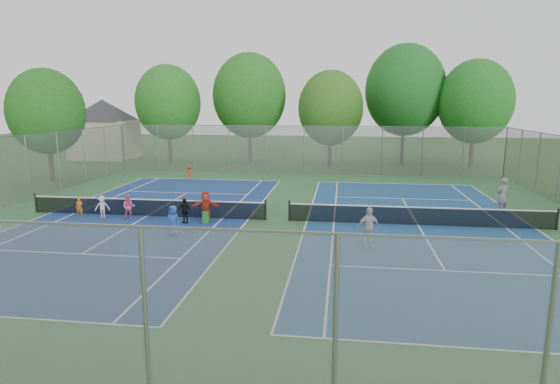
# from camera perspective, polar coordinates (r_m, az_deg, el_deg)

# --- Properties ---
(ground) EXTENTS (120.00, 120.00, 0.00)m
(ground) POSITION_cam_1_polar(r_m,az_deg,el_deg) (23.99, -0.32, -3.50)
(ground) COLOR #30571B
(ground) RESTS_ON ground
(court_pad) EXTENTS (32.00, 32.00, 0.01)m
(court_pad) POSITION_cam_1_polar(r_m,az_deg,el_deg) (23.99, -0.32, -3.49)
(court_pad) COLOR #2E6235
(court_pad) RESTS_ON ground
(court_left) EXTENTS (10.97, 23.77, 0.01)m
(court_left) POSITION_cam_1_polar(r_m,az_deg,el_deg) (25.88, -15.87, -2.81)
(court_left) COLOR navy
(court_left) RESTS_ON court_pad
(court_right) EXTENTS (10.97, 23.77, 0.01)m
(court_right) POSITION_cam_1_polar(r_m,az_deg,el_deg) (24.06, 16.46, -3.88)
(court_right) COLOR navy
(court_right) RESTS_ON court_pad
(net_left) EXTENTS (12.87, 0.10, 0.91)m
(net_left) POSITION_cam_1_polar(r_m,az_deg,el_deg) (25.79, -15.92, -1.87)
(net_left) COLOR black
(net_left) RESTS_ON ground
(net_right) EXTENTS (12.87, 0.10, 0.91)m
(net_right) POSITION_cam_1_polar(r_m,az_deg,el_deg) (23.96, 16.52, -2.87)
(net_right) COLOR black
(net_right) RESTS_ON ground
(fence_north) EXTENTS (32.00, 0.10, 4.00)m
(fence_north) POSITION_cam_1_polar(r_m,az_deg,el_deg) (39.34, 2.94, 5.14)
(fence_north) COLOR gray
(fence_north) RESTS_ON ground
(fence_south) EXTENTS (32.00, 0.10, 4.00)m
(fence_south) POSITION_cam_1_polar(r_m,az_deg,el_deg) (8.70, -15.91, -16.90)
(fence_south) COLOR gray
(fence_south) RESTS_ON ground
(house) EXTENTS (11.03, 11.03, 7.30)m
(house) POSITION_cam_1_polar(r_m,az_deg,el_deg) (53.38, -20.75, 8.37)
(house) COLOR #B7A88C
(house) RESTS_ON ground
(tree_nw) EXTENTS (6.40, 6.40, 9.58)m
(tree_nw) POSITION_cam_1_polar(r_m,az_deg,el_deg) (48.19, -13.49, 10.57)
(tree_nw) COLOR #443326
(tree_nw) RESTS_ON ground
(tree_nl) EXTENTS (7.20, 7.20, 10.69)m
(tree_nl) POSITION_cam_1_polar(r_m,az_deg,el_deg) (46.92, -3.73, 11.63)
(tree_nl) COLOR #443326
(tree_nl) RESTS_ON ground
(tree_nc) EXTENTS (6.00, 6.00, 8.85)m
(tree_nc) POSITION_cam_1_polar(r_m,az_deg,el_deg) (44.02, 6.18, 10.14)
(tree_nc) COLOR #443326
(tree_nc) RESTS_ON ground
(tree_nr) EXTENTS (7.60, 7.60, 11.42)m
(tree_nr) POSITION_cam_1_polar(r_m,az_deg,el_deg) (47.36, 15.01, 11.89)
(tree_nr) COLOR #443326
(tree_nr) RESTS_ON ground
(tree_ne) EXTENTS (6.60, 6.60, 9.77)m
(tree_ne) POSITION_cam_1_polar(r_m,az_deg,el_deg) (46.51, 22.72, 10.12)
(tree_ne) COLOR #443326
(tree_ne) RESTS_ON ground
(tree_side_w) EXTENTS (5.60, 5.60, 8.47)m
(tree_side_w) POSITION_cam_1_polar(r_m,az_deg,el_deg) (39.81, -26.61, 8.75)
(tree_side_w) COLOR #443326
(tree_side_w) RESTS_ON ground
(ball_crate) EXTENTS (0.35, 0.35, 0.26)m
(ball_crate) POSITION_cam_1_polar(r_m,az_deg,el_deg) (23.77, -13.21, -3.61)
(ball_crate) COLOR #183BB4
(ball_crate) RESTS_ON ground
(ball_hopper) EXTENTS (0.35, 0.35, 0.60)m
(ball_hopper) POSITION_cam_1_polar(r_m,az_deg,el_deg) (23.67, -9.04, -3.09)
(ball_hopper) COLOR #258B2D
(ball_hopper) RESTS_ON ground
(student_a) EXTENTS (0.39, 0.26, 1.05)m
(student_a) POSITION_cam_1_polar(r_m,az_deg,el_deg) (26.84, -23.26, -1.69)
(student_a) COLOR #C56A12
(student_a) RESTS_ON ground
(student_b) EXTENTS (0.76, 0.67, 1.31)m
(student_b) POSITION_cam_1_polar(r_m,az_deg,el_deg) (25.33, -17.95, -1.74)
(student_b) COLOR #E2588D
(student_b) RESTS_ON ground
(student_c) EXTENTS (0.86, 0.69, 1.17)m
(student_c) POSITION_cam_1_polar(r_m,az_deg,el_deg) (26.19, -20.86, -1.68)
(student_c) COLOR beige
(student_c) RESTS_ON ground
(student_d) EXTENTS (0.81, 0.51, 1.28)m
(student_d) POSITION_cam_1_polar(r_m,az_deg,el_deg) (23.81, -11.55, -2.26)
(student_d) COLOR black
(student_d) RESTS_ON ground
(student_e) EXTENTS (0.78, 0.61, 1.42)m
(student_e) POSITION_cam_1_polar(r_m,az_deg,el_deg) (21.65, -12.89, -3.45)
(student_e) COLOR #284D93
(student_e) RESTS_ON ground
(student_f) EXTENTS (1.47, 0.59, 1.54)m
(student_f) POSITION_cam_1_polar(r_m,az_deg,el_deg) (24.00, -9.06, -1.75)
(student_f) COLOR red
(student_f) RESTS_ON ground
(child_far_baseline) EXTENTS (0.82, 0.65, 1.11)m
(child_far_baseline) POSITION_cam_1_polar(r_m,az_deg,el_deg) (37.03, -10.95, 2.33)
(child_far_baseline) COLOR red
(child_far_baseline) RESTS_ON ground
(instructor) EXTENTS (0.87, 0.75, 2.00)m
(instructor) POSITION_cam_1_polar(r_m,az_deg,el_deg) (27.81, 25.49, -0.45)
(instructor) COLOR gray
(instructor) RESTS_ON ground
(teen_court_b) EXTENTS (1.09, 0.76, 1.72)m
(teen_court_b) POSITION_cam_1_polar(r_m,az_deg,el_deg) (19.80, 10.73, -4.27)
(teen_court_b) COLOR beige
(teen_court_b) RESTS_ON ground
(tennis_ball_0) EXTENTS (0.07, 0.07, 0.07)m
(tennis_ball_0) POSITION_cam_1_polar(r_m,az_deg,el_deg) (21.27, -16.04, -5.75)
(tennis_ball_0) COLOR gold
(tennis_ball_0) RESTS_ON ground
(tennis_ball_1) EXTENTS (0.07, 0.07, 0.07)m
(tennis_ball_1) POSITION_cam_1_polar(r_m,az_deg,el_deg) (22.71, -10.42, -4.44)
(tennis_ball_1) COLOR #C4E535
(tennis_ball_1) RESTS_ON ground
(tennis_ball_2) EXTENTS (0.07, 0.07, 0.07)m
(tennis_ball_2) POSITION_cam_1_polar(r_m,az_deg,el_deg) (24.15, -24.07, -4.30)
(tennis_ball_2) COLOR #CADB33
(tennis_ball_2) RESTS_ON ground
(tennis_ball_3) EXTENTS (0.07, 0.07, 0.07)m
(tennis_ball_3) POSITION_cam_1_polar(r_m,az_deg,el_deg) (22.27, -11.95, -4.80)
(tennis_ball_3) COLOR gold
(tennis_ball_3) RESTS_ON ground
(tennis_ball_4) EXTENTS (0.07, 0.07, 0.07)m
(tennis_ball_4) POSITION_cam_1_polar(r_m,az_deg,el_deg) (22.75, -24.52, -5.24)
(tennis_ball_4) COLOR #CCEF37
(tennis_ball_4) RESTS_ON ground
(tennis_ball_5) EXTENTS (0.07, 0.07, 0.07)m
(tennis_ball_5) POSITION_cam_1_polar(r_m,az_deg,el_deg) (20.81, -20.34, -6.39)
(tennis_ball_5) COLOR #BADE33
(tennis_ball_5) RESTS_ON ground
(tennis_ball_6) EXTENTS (0.07, 0.07, 0.07)m
(tennis_ball_6) POSITION_cam_1_polar(r_m,az_deg,el_deg) (20.74, -26.57, -6.94)
(tennis_ball_6) COLOR #B4CC2F
(tennis_ball_6) RESTS_ON ground
(tennis_ball_7) EXTENTS (0.07, 0.07, 0.07)m
(tennis_ball_7) POSITION_cam_1_polar(r_m,az_deg,el_deg) (21.92, -16.43, -5.28)
(tennis_ball_7) COLOR #C3D231
(tennis_ball_7) RESTS_ON ground
(tennis_ball_8) EXTENTS (0.07, 0.07, 0.07)m
(tennis_ball_8) POSITION_cam_1_polar(r_m,az_deg,el_deg) (19.07, -15.67, -7.68)
(tennis_ball_8) COLOR gold
(tennis_ball_8) RESTS_ON ground
(tennis_ball_9) EXTENTS (0.07, 0.07, 0.07)m
(tennis_ball_9) POSITION_cam_1_polar(r_m,az_deg,el_deg) (24.20, -13.49, -3.60)
(tennis_ball_9) COLOR gold
(tennis_ball_9) RESTS_ON ground
(tennis_ball_10) EXTENTS (0.07, 0.07, 0.07)m
(tennis_ball_10) POSITION_cam_1_polar(r_m,az_deg,el_deg) (21.55, -20.37, -5.80)
(tennis_ball_10) COLOR #A4C82E
(tennis_ball_10) RESTS_ON ground
(tennis_ball_11) EXTENTS (0.07, 0.07, 0.07)m
(tennis_ball_11) POSITION_cam_1_polar(r_m,az_deg,el_deg) (24.83, -22.78, -3.80)
(tennis_ball_11) COLOR #A7C72E
(tennis_ball_11) RESTS_ON ground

